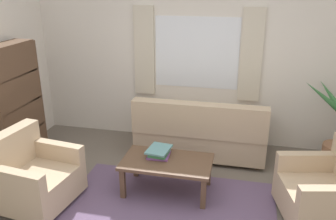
{
  "coord_description": "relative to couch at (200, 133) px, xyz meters",
  "views": [
    {
      "loc": [
        0.77,
        -3.18,
        2.52
      ],
      "look_at": [
        -0.11,
        0.7,
        1.04
      ],
      "focal_mm": 37.68,
      "sensor_mm": 36.0,
      "label": 1
    }
  ],
  "objects": [
    {
      "name": "coffee_table",
      "position": [
        -0.27,
        -1.05,
        0.01
      ],
      "size": [
        1.1,
        0.64,
        0.44
      ],
      "color": "brown",
      "rests_on": "ground_plane"
    },
    {
      "name": "armchair_right",
      "position": [
        1.56,
        -1.21,
        -0.01
      ],
      "size": [
        0.99,
        1.0,
        0.88
      ],
      "rotation": [
        0.0,
        0.0,
        -1.35
      ],
      "color": "tan",
      "rests_on": "ground_plane"
    },
    {
      "name": "ground_plane",
      "position": [
        -0.18,
        -1.6,
        -0.37
      ],
      "size": [
        6.24,
        6.24,
        0.0
      ],
      "primitive_type": "plane",
      "color": "#6B6056"
    },
    {
      "name": "armchair_left",
      "position": [
        -1.76,
        -1.62,
        -0.01
      ],
      "size": [
        0.92,
        0.94,
        0.88
      ],
      "rotation": [
        0.0,
        0.0,
        1.44
      ],
      "color": "tan",
      "rests_on": "ground_plane"
    },
    {
      "name": "bookshelf",
      "position": [
        -2.52,
        -0.68,
        0.42
      ],
      "size": [
        0.3,
        0.94,
        1.72
      ],
      "rotation": [
        0.0,
        0.0,
        -1.57
      ],
      "color": "brown",
      "rests_on": "ground_plane"
    },
    {
      "name": "area_rug",
      "position": [
        -0.18,
        -1.6,
        -0.36
      ],
      "size": [
        2.47,
        2.0,
        0.01
      ],
      "primitive_type": "cube",
      "color": "#604C6B",
      "rests_on": "ground_plane"
    },
    {
      "name": "wall_back",
      "position": [
        -0.18,
        0.66,
        0.93
      ],
      "size": [
        5.32,
        0.12,
        2.6
      ],
      "primitive_type": "cube",
      "color": "silver",
      "rests_on": "ground_plane"
    },
    {
      "name": "couch",
      "position": [
        0.0,
        0.0,
        0.0
      ],
      "size": [
        1.9,
        0.82,
        0.92
      ],
      "rotation": [
        0.0,
        0.0,
        3.14
      ],
      "color": "tan",
      "rests_on": "ground_plane"
    },
    {
      "name": "book_stack_on_table",
      "position": [
        -0.39,
        -0.96,
        0.12
      ],
      "size": [
        0.3,
        0.36,
        0.1
      ],
      "color": "#7F478C",
      "rests_on": "coffee_table"
    },
    {
      "name": "window_with_curtains",
      "position": [
        -0.18,
        0.57,
        1.08
      ],
      "size": [
        1.98,
        0.07,
        1.4
      ],
      "color": "white"
    }
  ]
}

